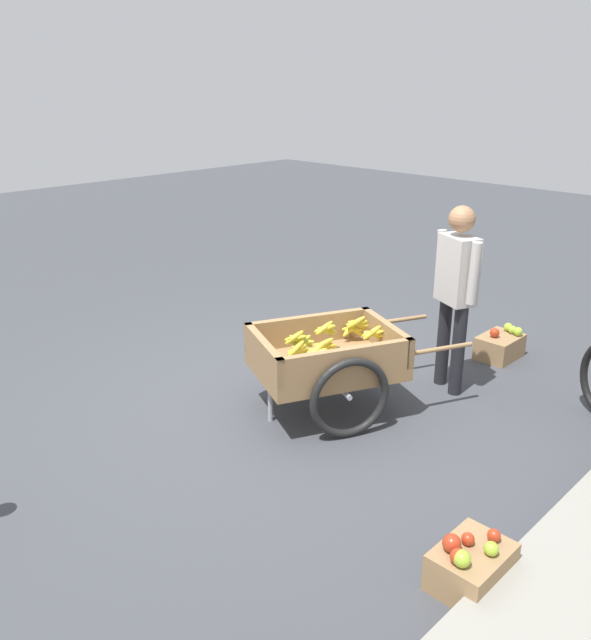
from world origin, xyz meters
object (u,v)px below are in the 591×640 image
(apple_crate, at_px, (471,565))
(mixed_fruit_crate, at_px, (500,346))
(fruit_cart, at_px, (327,360))
(vendor_person, at_px, (456,283))

(apple_crate, relative_size, mixed_fruit_crate, 1.00)
(fruit_cart, bearing_deg, mixed_fruit_crate, 166.56)
(fruit_cart, xyz_separation_m, apple_crate, (0.91, 1.84, -0.31))
(vendor_person, xyz_separation_m, apple_crate, (1.95, 1.37, -0.82))
(vendor_person, relative_size, mixed_fruit_crate, 3.60)
(fruit_cart, relative_size, mixed_fruit_crate, 4.13)
(apple_crate, distance_m, mixed_fruit_crate, 3.18)
(vendor_person, distance_m, mixed_fruit_crate, 1.23)
(mixed_fruit_crate, bearing_deg, vendor_person, 0.30)
(apple_crate, xyz_separation_m, mixed_fruit_crate, (-2.87, -1.37, -0.00))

